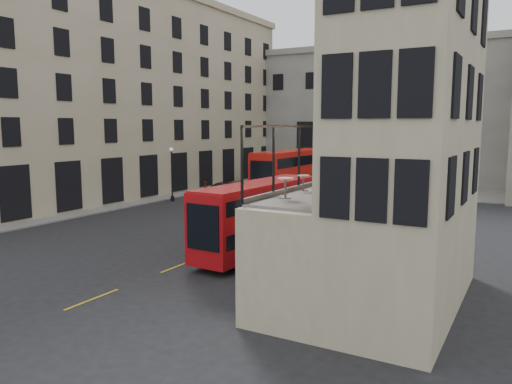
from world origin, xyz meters
The scene contains 31 objects.
ground centered at (0.00, 0.00, 0.00)m, with size 140.00×140.00×0.00m, color black.
host_building_main centered at (9.95, 0.00, 7.79)m, with size 7.26×11.40×15.10m.
host_frontage centered at (6.50, 0.00, 2.25)m, with size 3.00×11.00×4.50m, color #C6B595.
cafe_floor centered at (6.50, 0.00, 4.55)m, with size 3.00×10.00×0.10m, color slate.
building_left centered at (-26.96, 20.00, 11.38)m, with size 14.60×50.60×22.00m.
gateway centered at (-5.00, 47.99, 9.39)m, with size 35.00×10.60×18.00m.
pavement_far centered at (-6.00, 38.00, 0.06)m, with size 40.00×12.00×0.12m, color slate.
pavement_left centered at (-22.00, 12.00, 0.06)m, with size 8.00×48.00×0.12m, color slate.
traffic_light_near centered at (-1.00, 12.00, 2.42)m, with size 0.16×0.20×3.80m.
traffic_light_far centered at (-15.00, 28.00, 2.42)m, with size 0.16×0.20×3.80m.
street_lamp_a centered at (-17.00, 18.00, 2.39)m, with size 0.36×0.36×5.33m.
street_lamp_b centered at (-6.00, 34.00, 2.39)m, with size 0.36×0.36×5.33m.
bus_near centered at (0.50, 4.40, 2.37)m, with size 2.93×10.67×4.22m.
bus_far centered at (-7.03, 24.76, 2.82)m, with size 3.05×12.61×5.02m.
car_a centered at (-7.12, 14.43, 0.67)m, with size 1.59×3.94×1.34m, color #A8ACB0.
car_b centered at (-2.67, 25.22, 0.75)m, with size 1.60×4.58×1.51m, color #A8190A.
car_c centered at (-14.53, 24.23, 0.73)m, with size 2.05×5.04×1.46m, color black.
bicycle centered at (-3.03, 16.44, 0.42)m, with size 0.56×1.62×0.85m, color gray.
cyclist centered at (-6.53, 17.77, 0.83)m, with size 0.61×0.40×1.66m, color #FFFE1A.
pedestrian_a centered at (-13.91, 34.37, 0.90)m, with size 0.87×0.68×1.79m, color gray.
pedestrian_b centered at (-5.08, 35.17, 0.90)m, with size 1.16×0.67×1.79m, color gray.
pedestrian_c centered at (-1.42, 31.43, 0.84)m, with size 0.98×0.41×1.68m, color gray.
pedestrian_d centered at (4.35, 34.07, 0.89)m, with size 0.87×0.57×1.78m, color gray.
pedestrian_e centered at (-17.10, 23.80, 0.86)m, with size 0.63×0.41×1.72m, color gray.
cafe_table_near centered at (5.70, -2.83, 5.14)m, with size 0.66×0.66×0.82m.
cafe_table_mid centered at (5.38, -0.33, 5.06)m, with size 0.56×0.56×0.69m.
cafe_table_far centered at (5.36, 3.60, 5.07)m, with size 0.57×0.57×0.71m.
cafe_chair_a centered at (7.56, -3.35, 4.89)m, with size 0.51×0.51×0.96m.
cafe_chair_b centered at (7.66, -1.05, 4.87)m, with size 0.53×0.53×0.87m.
cafe_chair_c centered at (7.35, -0.33, 4.85)m, with size 0.43×0.43×0.82m.
cafe_chair_d centered at (7.27, 3.54, 4.84)m, with size 0.40×0.40×0.80m.
Camera 1 is at (14.42, -20.60, 7.49)m, focal length 35.00 mm.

